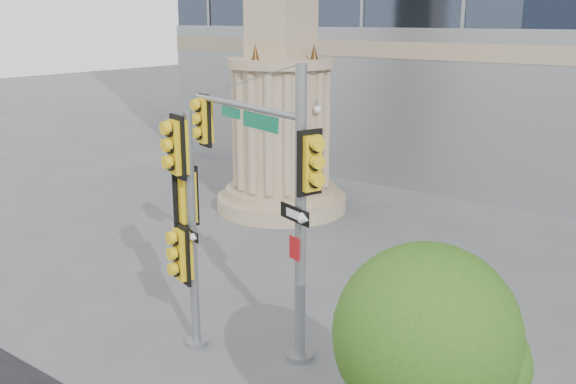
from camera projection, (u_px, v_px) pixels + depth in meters
The scene contains 5 objects.
ground at pixel (239, 380), 11.65m from camera, with size 120.00×120.00×0.00m, color #545456.
monument at pixel (281, 45), 20.61m from camera, with size 4.40×4.40×16.60m.
main_signal_pole at pixel (270, 174), 12.27m from camera, with size 4.21×1.70×5.61m.
secondary_signal_pole at pixel (185, 213), 12.15m from camera, with size 0.82×0.76×4.74m.
street_tree at pixel (430, 344), 7.95m from camera, with size 2.40×2.34×3.73m.
Camera 1 is at (6.96, -7.69, 6.37)m, focal length 40.00 mm.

